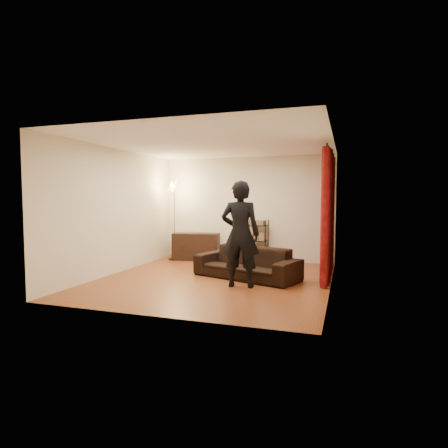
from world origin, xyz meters
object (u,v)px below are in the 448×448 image
(person, at_px, (240,234))
(floor_lamp, at_px, (174,220))
(wire_shelf, at_px, (257,241))
(media_cabinet, at_px, (196,247))
(sofa, at_px, (246,263))
(storage_boxes, at_px, (226,254))

(person, relative_size, floor_lamp, 0.92)
(person, xyz_separation_m, floor_lamp, (-2.47, 2.36, 0.08))
(wire_shelf, bearing_deg, media_cabinet, -169.49)
(media_cabinet, bearing_deg, sofa, -52.99)
(sofa, xyz_separation_m, person, (0.08, -0.76, 0.66))
(sofa, height_order, storage_boxes, sofa)
(person, height_order, storage_boxes, person)
(media_cabinet, bearing_deg, wire_shelf, -2.48)
(wire_shelf, height_order, floor_lamp, floor_lamp)
(wire_shelf, relative_size, floor_lamp, 0.51)
(media_cabinet, xyz_separation_m, wire_shelf, (1.61, 0.19, 0.19))
(storage_boxes, bearing_deg, person, -67.26)
(person, relative_size, storage_boxes, 5.13)
(sofa, relative_size, media_cabinet, 1.78)
(media_cabinet, distance_m, storage_boxes, 0.83)
(person, bearing_deg, media_cabinet, -58.89)
(storage_boxes, xyz_separation_m, floor_lamp, (-1.32, -0.39, 0.90))
(storage_boxes, relative_size, floor_lamp, 0.18)
(sofa, height_order, floor_lamp, floor_lamp)
(storage_boxes, bearing_deg, wire_shelf, -2.38)
(sofa, distance_m, wire_shelf, 1.99)
(person, bearing_deg, storage_boxes, -73.46)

